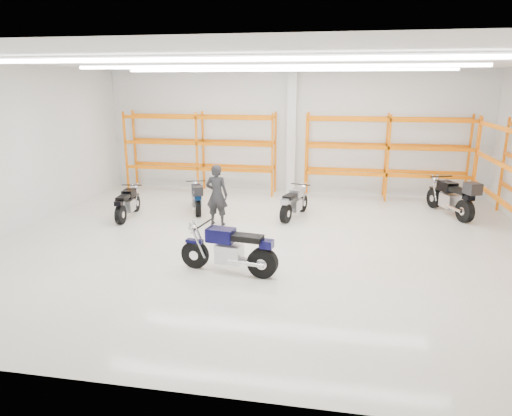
% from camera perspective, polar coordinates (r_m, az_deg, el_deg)
% --- Properties ---
extents(ground, '(14.00, 14.00, 0.00)m').
position_cam_1_polar(ground, '(11.79, 1.33, -4.50)').
color(ground, beige).
rests_on(ground, ground).
extents(room_shell, '(14.02, 12.02, 4.51)m').
position_cam_1_polar(room_shell, '(11.14, 1.45, 11.64)').
color(room_shell, silver).
rests_on(room_shell, ground).
extents(motorcycle_main, '(2.23, 0.80, 1.10)m').
position_cam_1_polar(motorcycle_main, '(9.86, -2.97, -5.38)').
color(motorcycle_main, black).
rests_on(motorcycle_main, ground).
extents(motorcycle_back_a, '(0.63, 1.92, 0.94)m').
position_cam_1_polar(motorcycle_back_a, '(14.42, -15.82, 0.44)').
color(motorcycle_back_a, black).
rests_on(motorcycle_back_a, ground).
extents(motorcycle_back_b, '(0.94, 1.88, 1.00)m').
position_cam_1_polar(motorcycle_back_b, '(14.62, -7.40, 1.26)').
color(motorcycle_back_b, black).
rests_on(motorcycle_back_b, ground).
extents(motorcycle_back_c, '(0.84, 1.91, 0.96)m').
position_cam_1_polar(motorcycle_back_c, '(13.98, 4.72, 0.56)').
color(motorcycle_back_c, black).
rests_on(motorcycle_back_c, ground).
extents(motorcycle_back_d, '(1.19, 2.32, 1.24)m').
position_cam_1_polar(motorcycle_back_d, '(15.28, 23.45, 1.16)').
color(motorcycle_back_d, black).
rests_on(motorcycle_back_d, ground).
extents(standing_man, '(0.68, 0.48, 1.78)m').
position_cam_1_polar(standing_man, '(13.19, -4.92, 1.64)').
color(standing_man, black).
rests_on(standing_man, ground).
extents(structural_column, '(0.32, 0.32, 4.50)m').
position_cam_1_polar(structural_column, '(16.96, 4.47, 9.35)').
color(structural_column, white).
rests_on(structural_column, ground).
extents(pallet_racking_back_left, '(5.67, 0.87, 3.00)m').
position_cam_1_polar(pallet_racking_back_left, '(17.36, -7.02, 7.88)').
color(pallet_racking_back_left, orange).
rests_on(pallet_racking_back_left, ground).
extents(pallet_racking_back_right, '(5.67, 0.87, 3.00)m').
position_cam_1_polar(pallet_racking_back_right, '(16.68, 16.10, 7.10)').
color(pallet_racking_back_right, orange).
rests_on(pallet_racking_back_right, ground).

